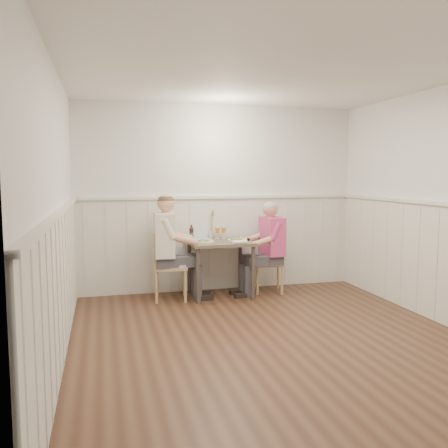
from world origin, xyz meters
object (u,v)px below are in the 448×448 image
grass_vase (211,224)px  man_in_pink (269,254)px  beer_bottle (191,233)px  chair_right (272,260)px  chair_left (166,263)px  dining_table (220,249)px  diner_cream (168,256)px

grass_vase → man_in_pink: bearing=-25.1°
beer_bottle → man_in_pink: bearing=-13.1°
chair_right → beer_bottle: beer_bottle is taller
chair_right → chair_left: size_ratio=0.92×
dining_table → chair_right: (0.75, 0.04, -0.19)m
diner_cream → chair_right: bearing=3.6°
chair_left → diner_cream: (0.01, -0.03, 0.10)m
chair_left → diner_cream: bearing=-69.2°
dining_table → beer_bottle: bearing=150.4°
grass_vase → diner_cream: bearing=-151.4°
chair_left → grass_vase: grass_vase is taller
chair_left → dining_table: bearing=1.7°
dining_table → beer_bottle: size_ratio=3.98×
grass_vase → dining_table: bearing=-79.5°
man_in_pink → grass_vase: size_ratio=2.96×
diner_cream → grass_vase: (0.66, 0.36, 0.36)m
chair_right → chair_left: bearing=-177.7°
dining_table → chair_left: bearing=-178.3°
dining_table → diner_cream: 0.72m
diner_cream → chair_left: bearing=110.8°
chair_right → man_in_pink: bearing=-132.8°
chair_left → diner_cream: 0.11m
chair_right → grass_vase: (-0.81, 0.27, 0.49)m
man_in_pink → beer_bottle: 1.10m
beer_bottle → grass_vase: 0.33m
man_in_pink → beer_bottle: (-1.04, 0.24, 0.30)m
chair_left → beer_bottle: (0.38, 0.22, 0.35)m
chair_left → beer_bottle: beer_bottle is taller
chair_right → diner_cream: diner_cream is taller
grass_vase → chair_left: bearing=-154.1°
diner_cream → grass_vase: size_ratio=3.21×
chair_right → diner_cream: bearing=-176.4°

